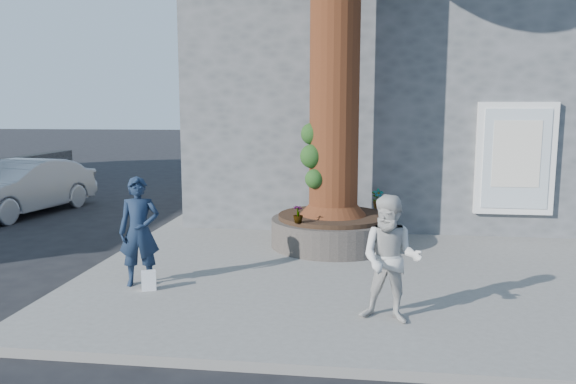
# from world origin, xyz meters

# --- Properties ---
(ground) EXTENTS (120.00, 120.00, 0.00)m
(ground) POSITION_xyz_m (0.00, 0.00, 0.00)
(ground) COLOR black
(ground) RESTS_ON ground
(pavement) EXTENTS (9.00, 8.00, 0.12)m
(pavement) POSITION_xyz_m (1.50, 1.00, 0.06)
(pavement) COLOR slate
(pavement) RESTS_ON ground
(yellow_line) EXTENTS (0.10, 30.00, 0.01)m
(yellow_line) POSITION_xyz_m (-3.05, 1.00, 0.00)
(yellow_line) COLOR yellow
(yellow_line) RESTS_ON ground
(stone_shop) EXTENTS (10.30, 8.30, 6.30)m
(stone_shop) POSITION_xyz_m (2.50, 7.20, 3.16)
(stone_shop) COLOR #505355
(stone_shop) RESTS_ON ground
(planter) EXTENTS (2.30, 2.30, 0.60)m
(planter) POSITION_xyz_m (0.80, 2.00, 0.41)
(planter) COLOR black
(planter) RESTS_ON pavement
(man) EXTENTS (0.65, 0.51, 1.59)m
(man) POSITION_xyz_m (-1.86, -0.72, 0.92)
(man) COLOR #142137
(man) RESTS_ON pavement
(woman) EXTENTS (0.87, 0.74, 1.55)m
(woman) POSITION_xyz_m (1.67, -1.69, 0.89)
(woman) COLOR beige
(woman) RESTS_ON pavement
(shopping_bag) EXTENTS (0.23, 0.19, 0.28)m
(shopping_bag) POSITION_xyz_m (-1.66, -0.94, 0.26)
(shopping_bag) COLOR white
(shopping_bag) RESTS_ON pavement
(car_silver) EXTENTS (2.14, 4.37, 1.38)m
(car_silver) POSITION_xyz_m (-7.21, 4.76, 0.69)
(car_silver) COLOR #95979C
(car_silver) RESTS_ON ground
(plant_a) EXTENTS (0.24, 0.19, 0.41)m
(plant_a) POSITION_xyz_m (1.65, 2.62, 0.93)
(plant_a) COLOR gray
(plant_a) RESTS_ON planter
(plant_b) EXTENTS (0.27, 0.27, 0.35)m
(plant_b) POSITION_xyz_m (0.49, 2.74, 0.90)
(plant_b) COLOR gray
(plant_b) RESTS_ON planter
(plant_c) EXTENTS (0.19, 0.19, 0.31)m
(plant_c) POSITION_xyz_m (0.24, 1.15, 0.87)
(plant_c) COLOR gray
(plant_c) RESTS_ON planter
(plant_d) EXTENTS (0.29, 0.32, 0.33)m
(plant_d) POSITION_xyz_m (1.65, 2.72, 0.89)
(plant_d) COLOR gray
(plant_d) RESTS_ON planter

